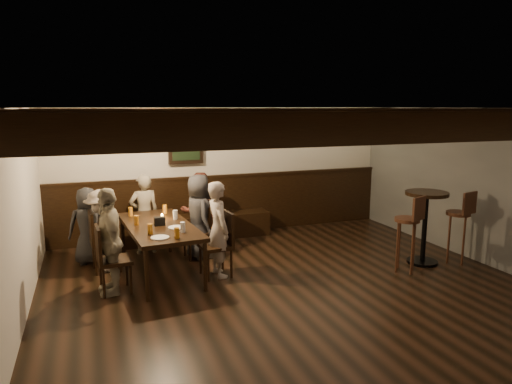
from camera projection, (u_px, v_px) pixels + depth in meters
name	position (u px, v px, depth m)	size (l,w,h in m)	color
room	(232.00, 190.00, 7.47)	(7.00, 7.00, 7.00)	black
dining_table	(159.00, 228.00, 6.61)	(1.04, 2.03, 0.74)	black
chair_left_near	(105.00, 252.00, 6.78)	(0.45, 0.45, 0.92)	black
chair_left_far	(114.00, 272.00, 5.98)	(0.45, 0.45, 0.91)	black
chair_right_near	(198.00, 242.00, 7.38)	(0.42, 0.42, 0.85)	black
chair_right_far	(217.00, 256.00, 6.58)	(0.46, 0.46, 0.94)	black
person_bench_left	(88.00, 226.00, 7.05)	(0.59, 0.38, 1.21)	#28282A
person_bench_centre	(144.00, 214.00, 7.55)	(0.49, 0.32, 1.33)	slate
person_bench_right	(199.00, 211.00, 7.79)	(0.64, 0.50, 1.33)	#5E2920
person_left_near	(102.00, 231.00, 6.71)	(0.79, 0.46, 1.23)	gray
person_left_far	(109.00, 241.00, 5.89)	(0.82, 0.34, 1.41)	#9E967E
person_right_near	(199.00, 216.00, 7.32)	(0.67, 0.43, 1.36)	#2A2A2D
person_right_far	(218.00, 229.00, 6.52)	(0.50, 0.33, 1.38)	#A3958A
pint_a	(130.00, 212.00, 7.09)	(0.07, 0.07, 0.14)	#BF7219
pint_b	(165.00, 209.00, 7.27)	(0.07, 0.07, 0.14)	#BF7219
pint_c	(136.00, 220.00, 6.55)	(0.07, 0.07, 0.14)	#BF7219
pint_d	(175.00, 215.00, 6.89)	(0.07, 0.07, 0.14)	silver
pint_e	(150.00, 229.00, 6.09)	(0.07, 0.07, 0.14)	#BF7219
pint_f	(183.00, 227.00, 6.18)	(0.07, 0.07, 0.14)	silver
pint_g	(177.00, 233.00, 5.89)	(0.07, 0.07, 0.14)	#BF7219
plate_near	(160.00, 238.00, 5.91)	(0.24, 0.24, 0.01)	white
plate_far	(177.00, 227.00, 6.40)	(0.24, 0.24, 0.01)	white
condiment_caddy	(160.00, 221.00, 6.54)	(0.15, 0.10, 0.12)	black
candle	(162.00, 217.00, 6.91)	(0.05, 0.05, 0.05)	beige
high_top_table	(425.00, 217.00, 7.02)	(0.64, 0.64, 1.14)	black
bar_stool_left	(406.00, 244.00, 6.72)	(0.40, 0.42, 1.15)	#3B2012
bar_stool_right	(457.00, 236.00, 7.10)	(0.38, 0.40, 1.15)	#3B2012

